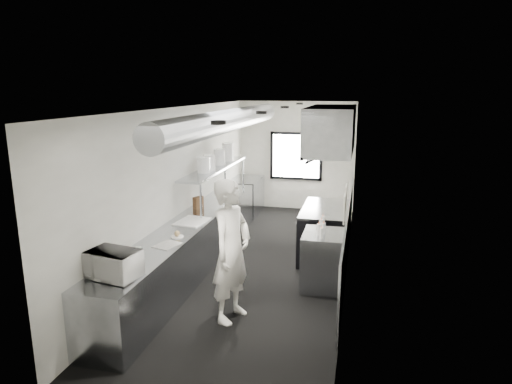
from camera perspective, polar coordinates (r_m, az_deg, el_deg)
The scene contains 35 objects.
floor at distance 8.24m, azimuth 0.80°, elevation -9.15°, with size 3.00×8.00×0.01m, color black.
ceiling at distance 7.63m, azimuth 0.87°, elevation 10.70°, with size 3.00×8.00×0.01m, color beige.
wall_back at distance 11.69m, azimuth 5.14°, elevation 4.58°, with size 3.00×0.02×2.80m, color silver.
wall_front at distance 4.19m, azimuth -11.45°, elevation -11.37°, with size 3.00×0.02×2.80m, color silver.
wall_left at distance 8.27m, azimuth -9.36°, elevation 0.92°, with size 0.02×8.00×2.80m, color silver.
wall_right at distance 7.64m, azimuth 11.88°, elevation -0.19°, with size 0.02×8.00×2.80m, color silver.
wall_cladding at distance 8.16m, azimuth 11.53°, elevation -5.53°, with size 0.03×5.50×1.10m, color gray.
hvac_duct at distance 8.21m, azimuth -3.35°, elevation 9.10°, with size 0.40×0.40×6.40m, color #93979B.
service_window at distance 11.66m, azimuth 5.11°, elevation 4.55°, with size 1.36×0.05×1.25m.
exhaust_hood at distance 8.20m, azimuth 9.52°, elevation 7.82°, with size 0.81×2.20×0.88m.
prep_counter at distance 7.95m, azimuth -8.16°, elevation -6.65°, with size 0.70×6.00×0.90m, color gray.
pass_shelf at distance 9.05m, azimuth -5.15°, elevation 2.96°, with size 0.45×3.00×0.68m.
range at distance 8.59m, azimuth 8.65°, elevation -5.03°, with size 0.88×1.60×0.94m.
bottle_station at distance 7.27m, azimuth 8.56°, elevation -8.59°, with size 0.65×0.80×0.90m, color gray.
far_work_table at distance 11.33m, azimuth -1.32°, elevation -0.54°, with size 0.70×1.20×0.90m, color gray.
notice_sheet_a at distance 6.43m, azimuth 11.35°, elevation -0.83°, with size 0.02×0.28×0.38m, color white.
notice_sheet_b at distance 6.10m, azimuth 11.19°, elevation -2.05°, with size 0.02×0.28×0.38m, color white.
line_cook at distance 6.08m, azimuth -3.15°, elevation -7.49°, with size 0.72×0.47×1.96m, color silver.
microwave at distance 5.68m, azimuth -17.68°, elevation -8.73°, with size 0.56×0.42×0.33m, color silver.
deli_tub_a at distance 6.08m, azimuth -17.14°, elevation -8.37°, with size 0.15×0.15×0.11m, color beige.
deli_tub_b at distance 6.39m, azimuth -14.86°, elevation -7.25°, with size 0.13×0.13×0.09m, color beige.
newspaper at distance 6.65m, azimuth -11.22°, elevation -6.61°, with size 0.29×0.37×0.01m, color white.
small_plate at distance 6.96m, azimuth -9.99°, elevation -5.63°, with size 0.20×0.20×0.02m, color white.
pastry at distance 6.94m, azimuth -10.01°, elevation -5.23°, with size 0.09×0.09×0.09m, color tan.
cutting_board at distance 7.70m, azimuth -8.14°, elevation -3.71°, with size 0.45×0.60×0.02m, color silver.
knife_block at distance 8.51m, azimuth -7.36°, elevation -1.35°, with size 0.09×0.21×0.23m, color brown.
plate_stack_a at distance 8.45m, azimuth -6.66°, elevation 3.42°, with size 0.24×0.24×0.28m, color white.
plate_stack_b at distance 8.66m, azimuth -5.97°, elevation 3.74°, with size 0.24×0.24×0.30m, color white.
plate_stack_c at distance 9.29m, azimuth -4.66°, elevation 4.47°, with size 0.23×0.23×0.33m, color white.
plate_stack_d at distance 9.80m, azimuth -3.62°, elevation 5.12°, with size 0.25×0.25×0.39m, color white.
squeeze_bottle_a at distance 6.85m, azimuth 8.33°, elevation -5.21°, with size 0.06×0.06×0.17m, color silver.
squeeze_bottle_b at distance 6.98m, azimuth 7.99°, elevation -4.76°, with size 0.06×0.06×0.18m, color silver.
squeeze_bottle_c at distance 7.06m, azimuth 8.59°, elevation -4.62°, with size 0.06×0.06×0.18m, color silver.
squeeze_bottle_d at distance 7.24m, azimuth 8.27°, elevation -4.15°, with size 0.06×0.06×0.18m, color silver.
squeeze_bottle_e at distance 7.40m, azimuth 8.50°, elevation -3.73°, with size 0.06×0.06×0.19m, color silver.
Camera 1 is at (1.66, -7.44, 3.12)m, focal length 31.45 mm.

